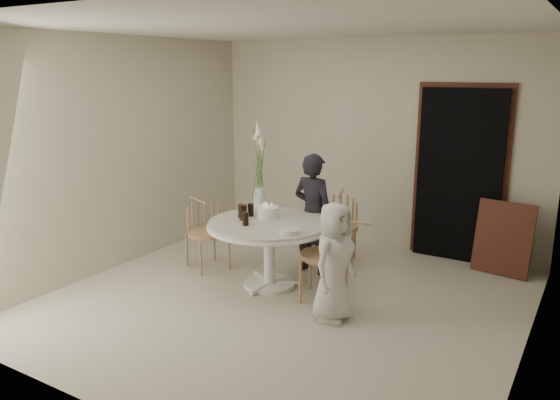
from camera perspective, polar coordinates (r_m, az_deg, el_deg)
The scene contains 18 objects.
ground at distance 5.70m, azimuth 0.55°, elevation -10.43°, with size 4.50×4.50×0.00m, color beige.
room_shell at distance 5.25m, azimuth 0.59°, elevation 5.93°, with size 4.50×4.50×4.50m.
doorway at distance 6.95m, azimuth 18.21°, elevation 2.38°, with size 1.00×0.10×2.10m, color black.
door_trim at distance 6.98m, azimuth 18.33°, elevation 2.92°, with size 1.12×0.03×2.22m, color brown.
table at distance 5.86m, azimuth -1.14°, elevation -3.33°, with size 1.33×1.33×0.73m.
picture_frame at distance 6.77m, azimuth 22.30°, elevation -3.74°, with size 0.64×0.04×0.85m, color brown.
chair_far at distance 6.73m, azimuth 6.22°, elevation -1.80°, with size 0.56×0.59×0.84m.
chair_right at distance 5.55m, azimuth 5.90°, elevation -5.01°, with size 0.58×0.55×0.86m.
chair_left at distance 6.55m, azimuth -8.09°, elevation -2.47°, with size 0.59×0.57×0.81m.
girl at distance 6.26m, azimuth 3.49°, elevation -1.42°, with size 0.51×0.34×1.40m, color black.
boy at distance 5.13m, azimuth 5.67°, elevation -6.45°, with size 0.56×0.36×1.14m, color silver.
birthday_cake at distance 5.96m, azimuth -1.36°, elevation -1.27°, with size 0.26×0.26×0.17m.
cola_tumbler_a at distance 5.98m, azimuth -4.08°, elevation -1.15°, with size 0.07×0.07×0.15m, color black.
cola_tumbler_b at distance 5.68m, azimuth -3.62°, elevation -1.97°, with size 0.07×0.07×0.14m, color black.
cola_tumbler_c at distance 5.87m, azimuth -3.85°, elevation -1.31°, with size 0.08×0.08×0.17m, color black.
cola_tumbler_d at distance 6.03m, azimuth -3.07°, elevation -1.03°, with size 0.07×0.07×0.14m, color black.
plate_stack at distance 5.38m, azimuth 0.98°, elevation -3.31°, with size 0.21×0.21×0.05m, color silver.
flower_vase at distance 6.26m, azimuth -2.18°, elevation 2.58°, with size 0.14×0.14×1.03m.
Camera 1 is at (2.65, -4.48, 2.32)m, focal length 35.00 mm.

